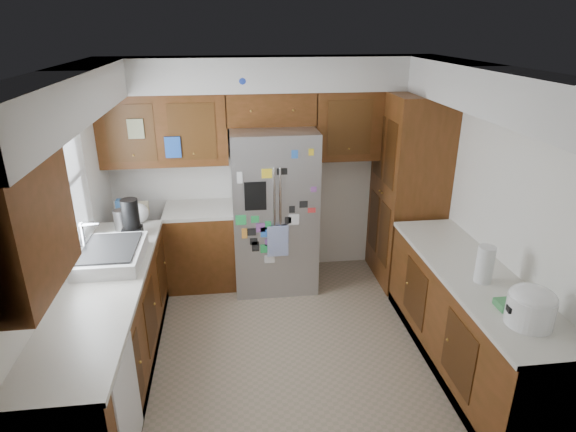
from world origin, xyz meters
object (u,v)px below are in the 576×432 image
at_px(fridge, 274,210).
at_px(paper_towel, 485,264).
at_px(pantry, 408,191).
at_px(rice_cooker, 531,305).

bearing_deg(fridge, paper_towel, -50.93).
xyz_separation_m(pantry, rice_cooker, (-0.00, -2.35, -0.01)).
height_order(pantry, rice_cooker, pantry).
distance_m(fridge, rice_cooker, 2.83).
bearing_deg(fridge, pantry, -2.06).
bearing_deg(pantry, paper_towel, -90.77).
bearing_deg(fridge, rice_cooker, -57.99).
distance_m(pantry, rice_cooker, 2.35).
bearing_deg(rice_cooker, paper_towel, 92.30).
height_order(pantry, paper_towel, pantry).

